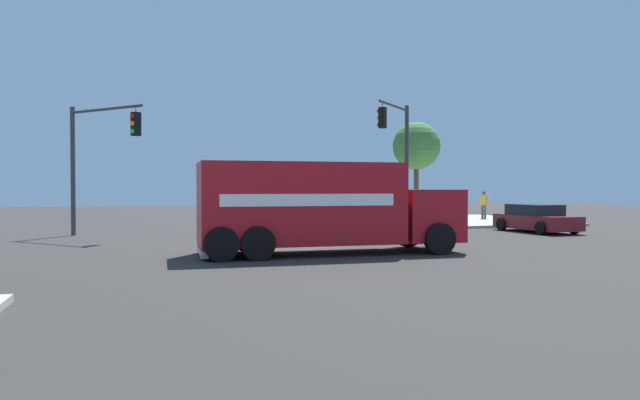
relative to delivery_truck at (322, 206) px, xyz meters
The scene contains 10 objects.
ground_plane 2.12m from the delivery_truck, 74.56° to the right, with size 100.00×100.00×0.00m, color #33302D.
sidewalk_corner_near 18.93m from the delivery_truck, 131.08° to the right, with size 10.93×10.93×0.14m, color #B2ADA0.
delivery_truck is the anchor object (origin of this frame).
traffic_light_primary 11.10m from the delivery_truck, 126.92° to the right, with size 2.72×2.87×6.12m.
traffic_light_secondary 11.79m from the delivery_truck, 49.63° to the right, with size 3.09×3.39×5.64m.
sedan_maroon 13.64m from the delivery_truck, 154.54° to the right, with size 2.21×4.38×1.31m.
pedestrian_near_corner 21.00m from the delivery_truck, 135.55° to the right, with size 0.39×0.43×1.75m.
pedestrian_crossing 16.81m from the delivery_truck, 128.61° to the right, with size 0.49×0.34×1.66m.
picket_fence_run 23.09m from the delivery_truck, 122.52° to the right, with size 7.48×0.05×0.95m.
shade_tree_near 21.23m from the delivery_truck, 123.72° to the right, with size 3.13×3.13×6.26m.
Camera 1 is at (4.92, 19.42, 2.13)m, focal length 33.11 mm.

